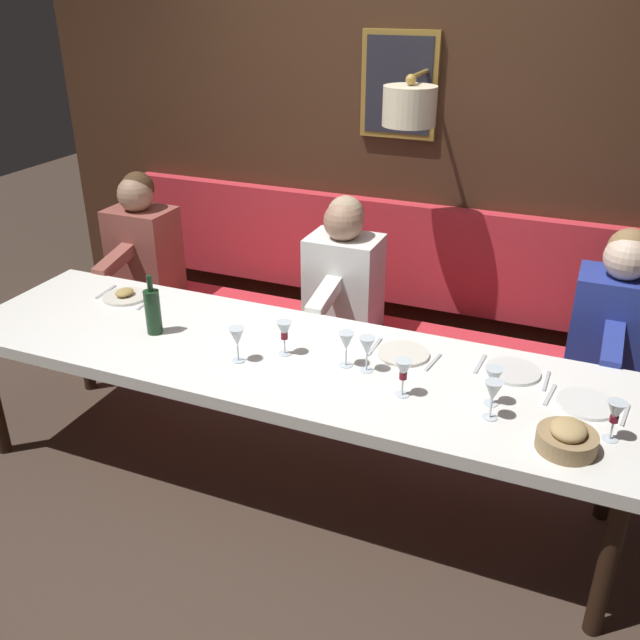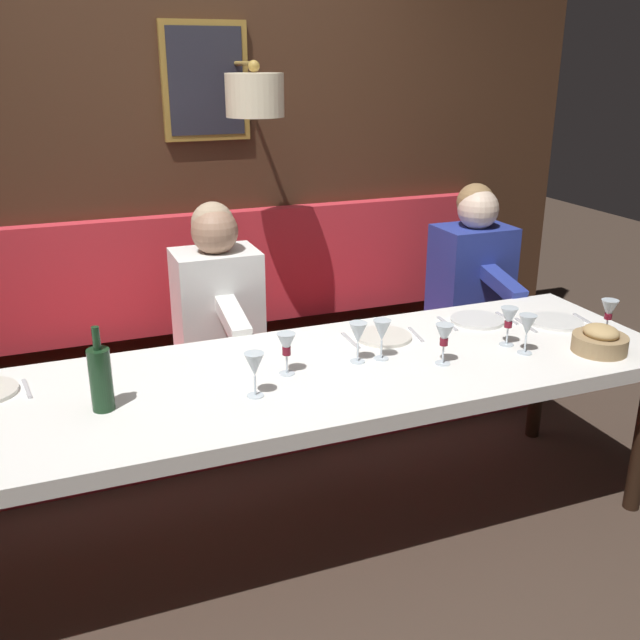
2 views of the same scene
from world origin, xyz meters
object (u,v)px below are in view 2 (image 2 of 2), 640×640
diner_near (217,291)px  wine_glass_0 (609,311)px  dining_table (281,388)px  wine_glass_3 (527,326)px  wine_glass_5 (382,331)px  diner_nearest (473,262)px  wine_glass_1 (254,366)px  wine_glass_4 (444,336)px  wine_glass_2 (358,334)px  wine_glass_6 (509,319)px  wine_bottle (101,378)px  bread_bowl (600,341)px  wine_glass_7 (286,346)px

diner_near → wine_glass_0: bearing=-124.8°
dining_table → diner_near: bearing=1.6°
wine_glass_3 → wine_glass_5: (0.16, 0.57, 0.00)m
diner_nearest → wine_glass_5: bearing=131.8°
wine_glass_1 → wine_glass_0: bearing=-89.6°
wine_glass_4 → diner_near: bearing=32.6°
wine_glass_2 → wine_glass_6: 0.65m
wine_glass_0 → wine_glass_3: 0.44m
wine_glass_6 → wine_glass_3: bearing=-171.4°
dining_table → wine_bottle: 0.67m
diner_nearest → wine_glass_0: 1.01m
wine_glass_2 → wine_glass_1: bearing=107.6°
diner_near → wine_glass_3: (-1.04, -1.01, 0.04)m
dining_table → wine_glass_0: bearing=-95.2°
wine_glass_2 → wine_glass_6: (-0.06, -0.65, -0.00)m
wine_glass_3 → bread_bowl: 0.31m
diner_nearest → wine_bottle: diner_nearest is taller
dining_table → diner_near: 0.89m
wine_glass_7 → wine_bottle: size_ratio=0.55×
wine_glass_2 → bread_bowl: 1.00m
diner_near → wine_glass_4: diner_near is taller
wine_glass_3 → wine_glass_7: bearing=80.6°
dining_table → bread_bowl: bread_bowl is taller
dining_table → wine_glass_3: wine_glass_3 is taller
wine_glass_4 → wine_glass_5: size_ratio=1.00×
wine_glass_6 → wine_glass_1: bearing=94.2°
dining_table → bread_bowl: (-0.26, -1.28, 0.10)m
bread_bowl → wine_glass_3: bearing=71.8°
wine_glass_2 → wine_glass_5: same height
diner_near → wine_glass_6: 1.37m
wine_glass_6 → wine_glass_0: bearing=-99.0°
wine_glass_2 → wine_bottle: size_ratio=0.55×
diner_nearest → bread_bowl: size_ratio=3.60×
dining_table → wine_glass_1: 0.26m
diner_near → wine_glass_5: diner_near is taller
wine_glass_0 → wine_glass_4: size_ratio=1.00×
wine_glass_1 → wine_glass_2: (0.15, -0.46, 0.00)m
wine_glass_2 → diner_nearest: bearing=-51.2°
wine_glass_5 → wine_glass_7: same height
wine_glass_2 → wine_glass_7: 0.30m
wine_glass_1 → wine_glass_3: (-0.02, -1.13, 0.00)m
dining_table → wine_glass_5: bearing=-90.1°
diner_near → wine_glass_7: (-0.88, -0.05, 0.04)m
wine_bottle → wine_glass_5: bearing=-87.5°
wine_glass_4 → wine_glass_1: bearing=90.5°
wine_glass_1 → wine_glass_5: same height
diner_nearest → wine_glass_6: (-0.94, 0.44, 0.04)m
bread_bowl → wine_glass_4: bearing=79.4°
dining_table → wine_bottle: bearing=94.2°
diner_near → bread_bowl: bearing=-131.1°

